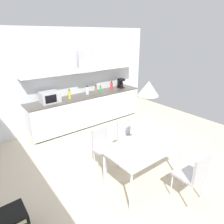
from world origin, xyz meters
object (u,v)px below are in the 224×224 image
bottle_white (87,91)px  dining_table (144,148)px  bottle_yellow (69,94)px  chair_far_right (127,135)px  bottle_brown (96,90)px  microwave (50,97)px  pendant_lamp (149,88)px  coffee_maker (121,83)px  chair_far_left (103,144)px  bottle_red (112,86)px  chair_near_right (194,173)px  bottle_green (101,89)px

bottle_white → dining_table: bearing=-102.2°
bottle_yellow → dining_table: (-0.02, -2.79, -0.30)m
chair_far_right → bottle_brown: bearing=73.7°
bottle_white → microwave: bearing=-176.9°
bottle_brown → pendant_lamp: size_ratio=0.69×
coffee_maker → bottle_white: coffee_maker is taller
pendant_lamp → coffee_maker: bearing=56.7°
microwave → coffee_maker: bearing=0.6°
chair_far_left → chair_far_right: bearing=0.0°
bottle_white → dining_table: 2.94m
bottle_red → chair_near_right: 3.83m
microwave → dining_table: 2.86m
bottle_red → dining_table: 3.21m
chair_near_right → chair_far_right: 1.55m
microwave → pendant_lamp: pendant_lamp is taller
chair_far_right → bottle_yellow: bearing=97.9°
chair_far_left → chair_near_right: bearing=-68.5°
coffee_maker → chair_near_right: size_ratio=0.34×
bottle_white → chair_far_left: (-0.93, -2.08, -0.47)m
coffee_maker → chair_far_right: coffee_maker is taller
bottle_white → pendant_lamp: bearing=-102.2°
dining_table → chair_far_left: (-0.31, 0.78, -0.17)m
dining_table → microwave: bearing=100.5°
bottle_red → coffee_maker: bearing=-1.8°
microwave → bottle_red: microwave is taller
bottle_white → chair_near_right: bottle_white is taller
microwave → bottle_red: size_ratio=1.82×
microwave → coffee_maker: 2.37m
bottle_brown → bottle_yellow: bearing=-178.0°
chair_near_right → pendant_lamp: size_ratio=2.72×
coffee_maker → chair_near_right: bearing=-113.3°
coffee_maker → bottle_brown: (-0.95, 0.00, -0.06)m
microwave → bottle_green: microwave is taller
bottle_yellow → microwave: bearing=-180.0°
bottle_red → dining_table: size_ratio=0.20×
bottle_white → chair_far_right: size_ratio=0.29×
bottle_green → chair_far_right: bearing=-110.3°
coffee_maker → bottle_yellow: 1.83m
bottle_brown → pendant_lamp: 3.06m
bottle_yellow → chair_far_right: (0.28, -2.02, -0.47)m
bottle_brown → chair_far_left: 2.42m
bottle_yellow → pendant_lamp: 2.89m
bottle_green → chair_far_right: 2.22m
dining_table → bottle_red: bearing=62.3°
bottle_red → microwave: bearing=-178.9°
bottle_brown → dining_table: size_ratio=0.16×
coffee_maker → microwave: bearing=-179.4°
microwave → coffee_maker: size_ratio=1.60×
microwave → chair_near_right: 3.70m
bottle_brown → chair_far_right: size_ratio=0.25×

